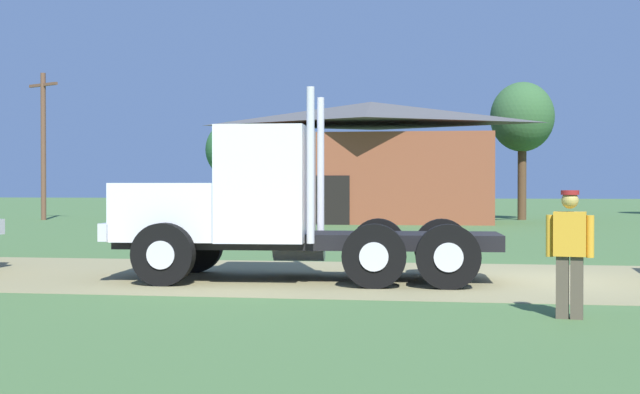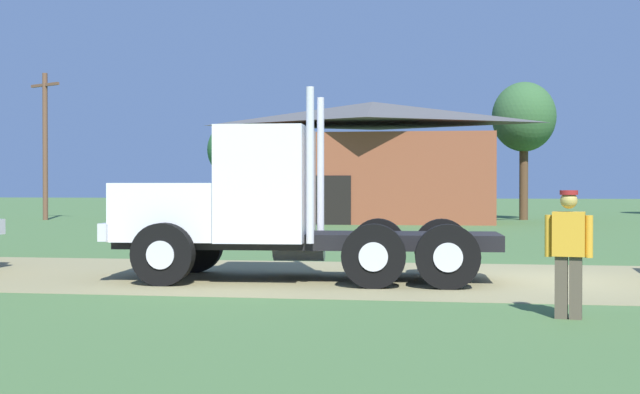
# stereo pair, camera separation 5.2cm
# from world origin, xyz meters

# --- Properties ---
(ground_plane) EXTENTS (200.00, 200.00, 0.00)m
(ground_plane) POSITION_xyz_m (0.00, 0.00, 0.00)
(ground_plane) COLOR #436636
(dirt_track) EXTENTS (120.00, 6.42, 0.01)m
(dirt_track) POSITION_xyz_m (0.00, 0.00, 0.00)
(dirt_track) COLOR #857E54
(dirt_track) RESTS_ON ground_plane
(truck_foreground_white) EXTENTS (7.23, 2.96, 3.48)m
(truck_foreground_white) POSITION_xyz_m (-5.35, -0.61, 1.30)
(truck_foreground_white) COLOR black
(truck_foreground_white) RESTS_ON ground_plane
(visitor_by_barrel) EXTENTS (0.61, 0.33, 1.69)m
(visitor_by_barrel) POSITION_xyz_m (-0.28, -4.57, 0.92)
(visitor_by_barrel) COLOR gold
(visitor_by_barrel) RESTS_ON ground_plane
(shed_building) EXTENTS (11.93, 6.48, 5.75)m
(shed_building) POSITION_xyz_m (-5.62, 24.45, 2.77)
(shed_building) COLOR brown
(shed_building) RESTS_ON ground_plane
(utility_pole_near) EXTENTS (2.01, 1.15, 7.47)m
(utility_pole_near) POSITION_xyz_m (-22.36, 24.57, 3.98)
(utility_pole_near) COLOR brown
(utility_pole_near) RESTS_ON ground_plane
(tree_left) EXTENTS (3.28, 3.28, 5.85)m
(tree_left) POSITION_xyz_m (-15.77, 36.90, 4.01)
(tree_left) COLOR #513823
(tree_left) RESTS_ON ground_plane
(tree_mid) EXTENTS (3.22, 3.22, 7.02)m
(tree_mid) POSITION_xyz_m (1.74, 28.39, 5.19)
(tree_mid) COLOR #513823
(tree_mid) RESTS_ON ground_plane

